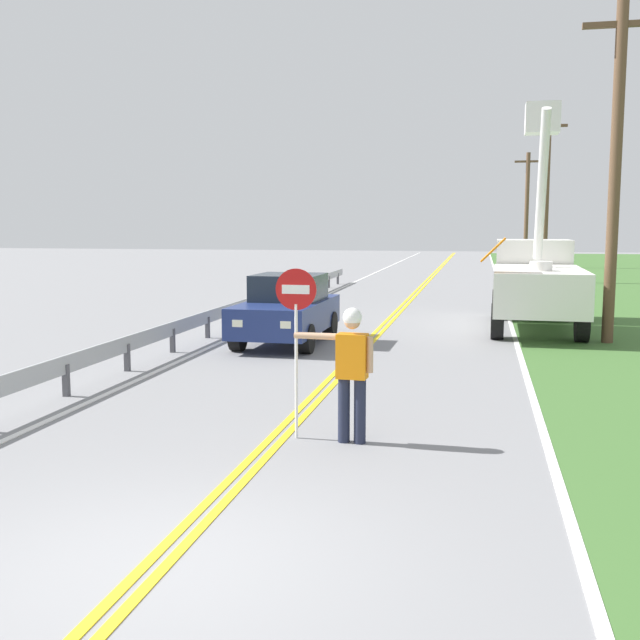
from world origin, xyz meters
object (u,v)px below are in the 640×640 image
flagger_worker (351,366)px  utility_pole_mid (546,195)px  utility_pole_far (527,208)px  stop_sign_paddle (296,315)px  oncoming_sedan_nearest (287,310)px  utility_bucket_truck (536,277)px  utility_pole_near (615,167)px

flagger_worker → utility_pole_mid: utility_pole_mid is taller
utility_pole_mid → utility_pole_far: 14.04m
flagger_worker → stop_sign_paddle: bearing=176.0°
flagger_worker → oncoming_sedan_nearest: size_ratio=0.44×
flagger_worker → utility_pole_far: 44.64m
utility_bucket_truck → utility_pole_mid: 18.16m
stop_sign_paddle → utility_pole_near: size_ratio=0.28×
utility_bucket_truck → oncoming_sedan_nearest: utility_bucket_truck is taller
utility_bucket_truck → utility_pole_mid: utility_pole_mid is taller
flagger_worker → utility_pole_near: utility_pole_near is taller
stop_sign_paddle → utility_pole_mid: size_ratio=0.28×
oncoming_sedan_nearest → utility_pole_far: 37.12m
utility_pole_near → utility_bucket_truck: bearing=122.1°
utility_bucket_truck → utility_pole_far: size_ratio=0.88×
stop_sign_paddle → utility_pole_near: utility_pole_near is taller
oncoming_sedan_nearest → utility_pole_far: (7.66, 36.18, 3.25)m
utility_bucket_truck → utility_pole_far: 32.03m
flagger_worker → utility_bucket_truck: bearing=75.6°
stop_sign_paddle → utility_pole_near: (5.55, 9.82, 2.58)m
oncoming_sedan_nearest → stop_sign_paddle: bearing=-74.6°
utility_pole_near → stop_sign_paddle: bearing=-119.5°
oncoming_sedan_nearest → utility_pole_far: bearing=78.0°
stop_sign_paddle → utility_pole_mid: 30.83m
utility_pole_mid → utility_pole_far: bearing=90.6°
utility_pole_near → utility_pole_far: (-0.10, 34.41, -0.21)m
flagger_worker → utility_pole_near: size_ratio=0.22×
utility_pole_near → oncoming_sedan_nearest: bearing=-167.2°
stop_sign_paddle → flagger_worker: bearing=-4.0°
flagger_worker → oncoming_sedan_nearest: 8.64m
stop_sign_paddle → utility_bucket_truck: utility_bucket_truck is taller
utility_pole_mid → flagger_worker: bearing=-99.1°
utility_pole_mid → stop_sign_paddle: bearing=-100.5°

